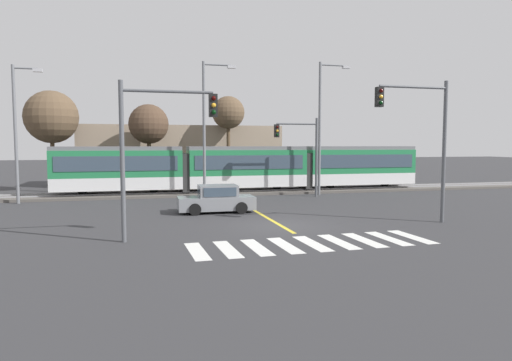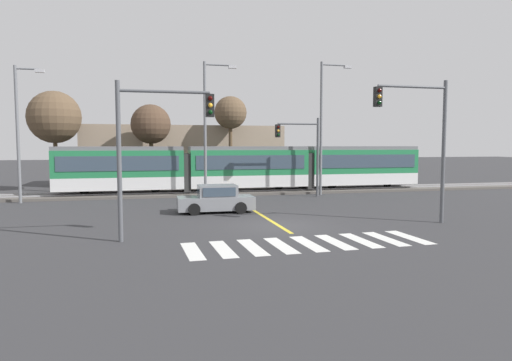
% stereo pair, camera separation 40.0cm
% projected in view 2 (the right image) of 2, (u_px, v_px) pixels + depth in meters
% --- Properties ---
extents(ground_plane, '(200.00, 200.00, 0.00)m').
position_uv_depth(ground_plane, '(279.00, 226.00, 21.06)').
color(ground_plane, '#333335').
extents(track_bed, '(120.00, 4.00, 0.18)m').
position_uv_depth(track_bed, '(226.00, 192.00, 34.99)').
color(track_bed, '#56514C').
rests_on(track_bed, ground).
extents(rail_near, '(120.00, 0.08, 0.10)m').
position_uv_depth(rail_near, '(228.00, 191.00, 34.28)').
color(rail_near, '#939399').
rests_on(rail_near, track_bed).
extents(rail_far, '(120.00, 0.08, 0.10)m').
position_uv_depth(rail_far, '(224.00, 190.00, 35.67)').
color(rail_far, '#939399').
rests_on(rail_far, track_bed).
extents(light_rail_tram, '(28.00, 2.64, 3.43)m').
position_uv_depth(light_rail_tram, '(248.00, 167.00, 35.23)').
color(light_rail_tram, silver).
rests_on(light_rail_tram, track_bed).
extents(crosswalk_stripe_0, '(0.67, 2.82, 0.01)m').
position_uv_depth(crosswalk_stripe_0, '(192.00, 251.00, 16.09)').
color(crosswalk_stripe_0, silver).
rests_on(crosswalk_stripe_0, ground).
extents(crosswalk_stripe_1, '(0.67, 2.82, 0.01)m').
position_uv_depth(crosswalk_stripe_1, '(223.00, 249.00, 16.39)').
color(crosswalk_stripe_1, silver).
rests_on(crosswalk_stripe_1, ground).
extents(crosswalk_stripe_2, '(0.67, 2.82, 0.01)m').
position_uv_depth(crosswalk_stripe_2, '(252.00, 247.00, 16.69)').
color(crosswalk_stripe_2, silver).
rests_on(crosswalk_stripe_2, ground).
extents(crosswalk_stripe_3, '(0.67, 2.82, 0.01)m').
position_uv_depth(crosswalk_stripe_3, '(281.00, 245.00, 16.98)').
color(crosswalk_stripe_3, silver).
rests_on(crosswalk_stripe_3, ground).
extents(crosswalk_stripe_4, '(0.67, 2.82, 0.01)m').
position_uv_depth(crosswalk_stripe_4, '(308.00, 244.00, 17.28)').
color(crosswalk_stripe_4, silver).
rests_on(crosswalk_stripe_4, ground).
extents(crosswalk_stripe_5, '(0.67, 2.82, 0.01)m').
position_uv_depth(crosswalk_stripe_5, '(335.00, 242.00, 17.58)').
color(crosswalk_stripe_5, silver).
rests_on(crosswalk_stripe_5, ground).
extents(crosswalk_stripe_6, '(0.67, 2.82, 0.01)m').
position_uv_depth(crosswalk_stripe_6, '(361.00, 240.00, 17.88)').
color(crosswalk_stripe_6, silver).
rests_on(crosswalk_stripe_6, ground).
extents(crosswalk_stripe_7, '(0.67, 2.82, 0.01)m').
position_uv_depth(crosswalk_stripe_7, '(385.00, 239.00, 18.18)').
color(crosswalk_stripe_7, silver).
rests_on(crosswalk_stripe_7, ground).
extents(crosswalk_stripe_8, '(0.67, 2.82, 0.01)m').
position_uv_depth(crosswalk_stripe_8, '(409.00, 237.00, 18.47)').
color(crosswalk_stripe_8, silver).
rests_on(crosswalk_stripe_8, ground).
extents(lane_centre_line, '(0.20, 14.28, 0.01)m').
position_uv_depth(lane_centre_line, '(253.00, 210.00, 26.14)').
color(lane_centre_line, gold).
rests_on(lane_centre_line, ground).
extents(sedan_crossing, '(4.22, 1.96, 1.52)m').
position_uv_depth(sedan_crossing, '(216.00, 200.00, 25.26)').
color(sedan_crossing, gray).
rests_on(sedan_crossing, ground).
extents(traffic_light_near_left, '(3.75, 0.38, 6.17)m').
position_uv_depth(traffic_light_near_left, '(152.00, 136.00, 17.61)').
color(traffic_light_near_left, '#515459').
rests_on(traffic_light_near_left, ground).
extents(traffic_light_far_right, '(3.25, 0.38, 5.65)m').
position_uv_depth(traffic_light_far_right, '(303.00, 145.00, 32.43)').
color(traffic_light_far_right, '#515459').
rests_on(traffic_light_far_right, ground).
extents(traffic_light_near_right, '(3.75, 0.38, 6.76)m').
position_uv_depth(traffic_light_near_right, '(422.00, 129.00, 21.30)').
color(traffic_light_near_right, '#515459').
rests_on(traffic_light_near_right, ground).
extents(street_lamp_west, '(1.80, 0.28, 8.72)m').
position_uv_depth(street_lamp_west, '(20.00, 127.00, 28.88)').
color(street_lamp_west, slate).
rests_on(street_lamp_west, ground).
extents(street_lamp_centre, '(2.32, 0.28, 9.41)m').
position_uv_depth(street_lamp_centre, '(208.00, 122.00, 31.44)').
color(street_lamp_centre, slate).
rests_on(street_lamp_centre, ground).
extents(street_lamp_east, '(2.43, 0.28, 9.79)m').
position_uv_depth(street_lamp_east, '(324.00, 121.00, 33.70)').
color(street_lamp_east, slate).
rests_on(street_lamp_east, ground).
extents(bare_tree_far_west, '(4.11, 4.11, 7.96)m').
position_uv_depth(bare_tree_far_west, '(54.00, 117.00, 35.86)').
color(bare_tree_far_west, brown).
rests_on(bare_tree_far_west, ground).
extents(bare_tree_west, '(3.21, 3.21, 7.01)m').
position_uv_depth(bare_tree_west, '(151.00, 125.00, 37.05)').
color(bare_tree_west, brown).
rests_on(bare_tree_west, ground).
extents(bare_tree_east, '(2.83, 2.83, 7.94)m').
position_uv_depth(bare_tree_east, '(230.00, 114.00, 39.64)').
color(bare_tree_east, brown).
rests_on(bare_tree_east, ground).
extents(building_backdrop_far, '(18.10, 6.00, 5.47)m').
position_uv_depth(building_backdrop_far, '(184.00, 155.00, 43.24)').
color(building_backdrop_far, gray).
rests_on(building_backdrop_far, ground).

